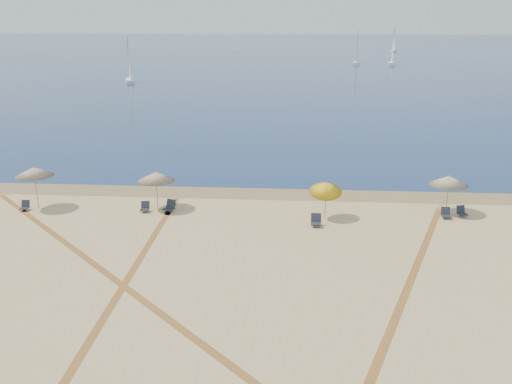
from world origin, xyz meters
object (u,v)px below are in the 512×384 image
Objects in this scene: chair_6 at (446,213)px; chair_7 at (462,212)px; sailboat_2 at (392,54)px; sailboat_3 at (357,54)px; chair_5 at (316,221)px; chair_3 at (145,207)px; chair_4 at (170,206)px; umbrella_1 at (34,172)px; umbrella_2 at (156,177)px; sailboat_0 at (129,69)px; sailboat_1 at (394,45)px; umbrella_3 at (326,187)px; umbrella_4 at (449,180)px; chair_2 at (25,206)px.

chair_7 is at bearing 24.04° from chair_6.
sailboat_3 is at bearing -179.59° from sailboat_2.
chair_5 is at bearing -164.28° from chair_6.
chair_3 is 0.72× the size of chair_4.
chair_3 is at bearing -1.71° from umbrella_1.
sailboat_2 is at bearing 84.49° from chair_6.
chair_3 is 1.01× the size of chair_6.
chair_5 is at bearing 11.37° from chair_4.
chair_5 is at bearing -87.30° from sailboat_3.
sailboat_0 is at bearing 107.67° from umbrella_2.
chair_7 is at bearing 15.99° from chair_5.
umbrella_2 is at bearing -105.92° from sailboat_1.
sailboat_1 is 62.14m from sailboat_2.
sailboat_2 reaches higher than sailboat_1.
sailboat_3 reaches higher than chair_4.
umbrella_2 is 3.43× the size of chair_7.
chair_6 is (17.66, 0.15, 0.00)m from chair_3.
chair_3 is 1.47m from chair_4.
umbrella_3 reaches higher than chair_6.
umbrella_4 is 0.29× the size of sailboat_0.
chair_4 is 179.95m from sailboat_1.
sailboat_0 is 0.91× the size of sailboat_2.
chair_2 is at bearing -95.73° from sailboat_3.
chair_4 is at bearing -105.62° from sailboat_1.
umbrella_3 is at bearing -173.23° from chair_6.
chair_6 is (7.53, 1.84, -0.03)m from chair_5.
chair_3 is (7.29, 0.25, 0.01)m from chair_2.
umbrella_1 is 0.33× the size of sailboat_0.
chair_6 is 79.81m from sailboat_0.
chair_6 is 114.79m from sailboat_2.
chair_7 is at bearing 24.61° from chair_4.
sailboat_1 is at bearing 86.51° from sailboat_2.
umbrella_2 is at bearing -99.64° from sailboat_2.
umbrella_3 is 7.20m from chair_6.
umbrella_2 is at bearing 3.27° from umbrella_1.
sailboat_3 is at bearing -109.84° from sailboat_1.
sailboat_0 is (-21.39, 69.73, 2.16)m from chair_3.
sailboat_1 reaches higher than chair_2.
umbrella_2 is 17.29m from umbrella_4.
sailboat_3 is at bearing 83.41° from umbrella_3.
sailboat_0 is (-22.86, 69.60, 2.11)m from chair_4.
umbrella_3 is 3.52× the size of chair_7.
sailboat_2 reaches higher than chair_3.
chair_3 reaches higher than chair_2.
umbrella_4 is 0.33× the size of sailboat_1.
sailboat_2 reaches higher than chair_6.
chair_3 is 72.97m from sailboat_0.
sailboat_2 is (22.05, 114.35, 0.81)m from umbrella_3.
chair_7 is 114.39m from sailboat_3.
sailboat_1 is at bearing 74.11° from umbrella_1.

